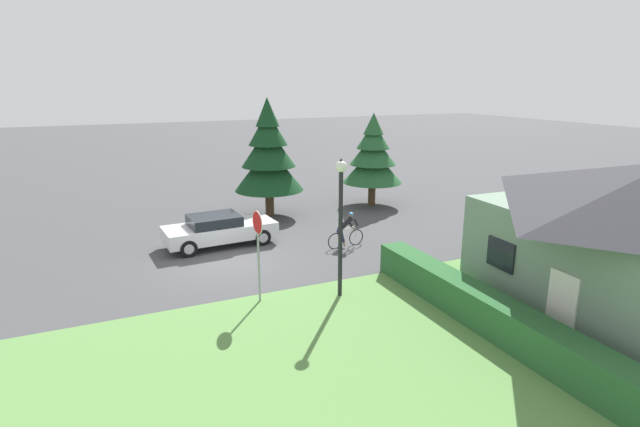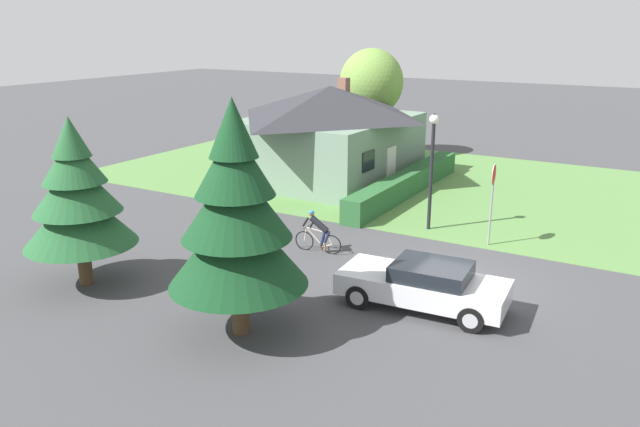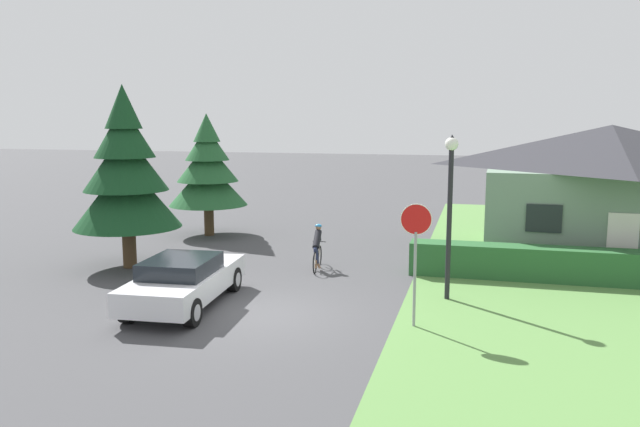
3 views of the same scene
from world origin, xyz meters
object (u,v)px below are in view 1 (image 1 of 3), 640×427
(street_lamp, at_px, (341,208))
(conifer_tall_near, at_px, (268,155))
(stop_sign, at_px, (258,238))
(sedan_left_lane, at_px, (219,230))
(conifer_tall_far, at_px, (373,156))
(cyclist, at_px, (346,231))

(street_lamp, distance_m, conifer_tall_near, 10.46)
(stop_sign, bearing_deg, sedan_left_lane, -6.62)
(sedan_left_lane, bearing_deg, conifer_tall_far, 16.84)
(stop_sign, height_order, street_lamp, street_lamp)
(stop_sign, xyz_separation_m, street_lamp, (0.64, 2.50, 0.85))
(sedan_left_lane, relative_size, conifer_tall_near, 0.79)
(sedan_left_lane, xyz_separation_m, conifer_tall_near, (-3.73, 3.49, 2.45))
(sedan_left_lane, relative_size, stop_sign, 1.60)
(cyclist, bearing_deg, stop_sign, -149.18)
(cyclist, distance_m, street_lamp, 5.41)
(sedan_left_lane, bearing_deg, cyclist, -30.35)
(cyclist, height_order, conifer_tall_near, conifer_tall_near)
(stop_sign, xyz_separation_m, conifer_tall_far, (-9.61, 9.57, 0.66))
(cyclist, xyz_separation_m, conifer_tall_near, (-6.10, -1.28, 2.43))
(sedan_left_lane, distance_m, conifer_tall_near, 5.66)
(cyclist, xyz_separation_m, street_lamp, (4.30, -2.40, 2.24))
(sedan_left_lane, distance_m, cyclist, 5.32)
(street_lamp, bearing_deg, conifer_tall_far, 145.42)
(cyclist, bearing_deg, sedan_left_lane, 147.66)
(street_lamp, relative_size, conifer_tall_far, 0.88)
(stop_sign, height_order, conifer_tall_far, conifer_tall_far)
(sedan_left_lane, height_order, street_lamp, street_lamp)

